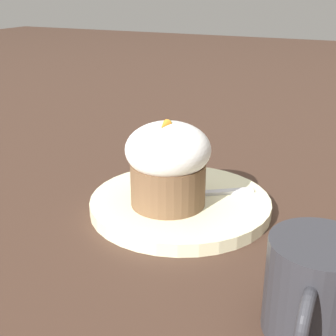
# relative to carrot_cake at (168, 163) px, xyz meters

# --- Properties ---
(ground_plane) EXTENTS (4.00, 4.00, 0.00)m
(ground_plane) POSITION_rel_carrot_cake_xyz_m (-0.02, 0.01, -0.07)
(ground_plane) COLOR #3D281E
(dessert_plate) EXTENTS (0.22, 0.22, 0.02)m
(dessert_plate) POSITION_rel_carrot_cake_xyz_m (-0.02, 0.01, -0.06)
(dessert_plate) COLOR beige
(dessert_plate) RESTS_ON ground_plane
(carrot_cake) EXTENTS (0.10, 0.10, 0.11)m
(carrot_cake) POSITION_rel_carrot_cake_xyz_m (0.00, 0.00, 0.00)
(carrot_cake) COLOR brown
(carrot_cake) RESTS_ON dessert_plate
(spoon) EXTENTS (0.09, 0.11, 0.01)m
(spoon) POSITION_rel_carrot_cake_xyz_m (-0.03, 0.01, -0.05)
(spoon) COLOR silver
(spoon) RESTS_ON dessert_plate
(coffee_cup) EXTENTS (0.11, 0.08, 0.08)m
(coffee_cup) POSITION_rel_carrot_cake_xyz_m (0.13, 0.19, -0.03)
(coffee_cup) COLOR #2D2D33
(coffee_cup) RESTS_ON ground_plane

